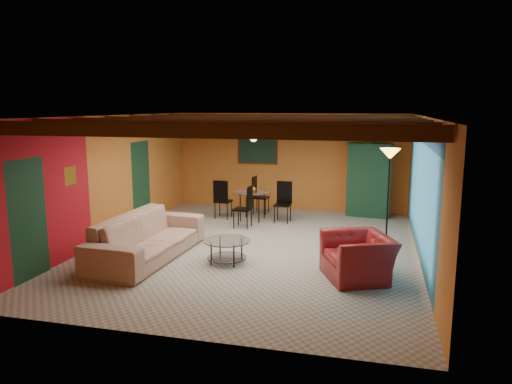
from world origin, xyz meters
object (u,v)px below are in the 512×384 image
(floor_lamp, at_px, (388,197))
(potted_plant, at_px, (370,136))
(armoire, at_px, (368,181))
(sofa, at_px, (148,237))
(dining_table, at_px, (252,200))
(armchair, at_px, (358,257))
(vase, at_px, (252,177))
(coffee_table, at_px, (227,251))

(floor_lamp, bearing_deg, potted_plant, 99.38)
(armoire, bearing_deg, sofa, -123.44)
(dining_table, distance_m, floor_lamp, 3.65)
(armchair, xyz_separation_m, potted_plant, (0.05, 4.96, 1.76))
(potted_plant, bearing_deg, armchair, -90.63)
(dining_table, bearing_deg, sofa, -108.16)
(sofa, relative_size, potted_plant, 5.72)
(sofa, bearing_deg, vase, -15.73)
(sofa, xyz_separation_m, armoire, (4.02, 4.80, 0.52))
(armchair, distance_m, floor_lamp, 2.38)
(sofa, bearing_deg, armoire, -37.50)
(coffee_table, distance_m, dining_table, 3.47)
(armoire, bearing_deg, armchair, -84.16)
(floor_lamp, relative_size, vase, 11.64)
(dining_table, bearing_deg, vase, 0.00)
(vase, bearing_deg, armoire, 23.85)
(potted_plant, bearing_deg, coffee_table, -117.64)
(armchair, relative_size, potted_plant, 2.29)
(floor_lamp, bearing_deg, coffee_table, -145.83)
(dining_table, relative_size, armoire, 1.05)
(coffee_table, distance_m, vase, 3.58)
(floor_lamp, bearing_deg, armoire, 99.38)
(sofa, bearing_deg, coffee_table, -83.93)
(dining_table, relative_size, vase, 11.27)
(armchair, distance_m, potted_plant, 5.26)
(coffee_table, height_order, vase, vase)
(sofa, relative_size, floor_lamp, 1.42)
(dining_table, height_order, floor_lamp, floor_lamp)
(sofa, height_order, vase, vase)
(armoire, distance_m, floor_lamp, 2.76)
(floor_lamp, xyz_separation_m, potted_plant, (-0.45, 2.73, 1.11))
(potted_plant, bearing_deg, floor_lamp, -80.62)
(armoire, xyz_separation_m, floor_lamp, (0.45, -2.73, 0.08))
(armoire, height_order, floor_lamp, floor_lamp)
(vase, bearing_deg, floor_lamp, -23.85)
(dining_table, relative_size, floor_lamp, 0.97)
(armoire, bearing_deg, floor_lamp, -74.14)
(coffee_table, bearing_deg, vase, 96.55)
(floor_lamp, bearing_deg, sofa, -155.08)
(armoire, relative_size, vase, 10.69)
(armoire, height_order, vase, armoire)
(armoire, xyz_separation_m, vase, (-2.86, -1.26, 0.18))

